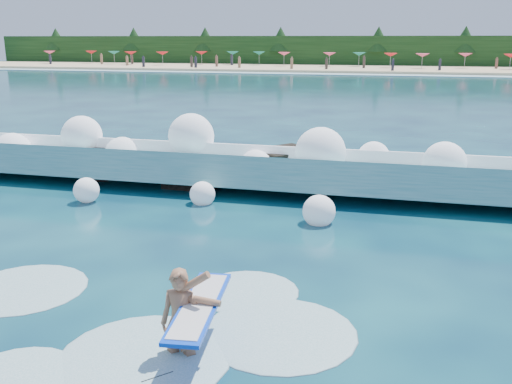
{
  "coord_description": "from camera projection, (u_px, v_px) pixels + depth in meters",
  "views": [
    {
      "loc": [
        4.65,
        -10.02,
        4.55
      ],
      "look_at": [
        1.5,
        2.0,
        1.2
      ],
      "focal_mm": 40.0,
      "sensor_mm": 36.0,
      "label": 1
    }
  ],
  "objects": [
    {
      "name": "treeline",
      "position": [
        380.0,
        52.0,
        93.22
      ],
      "size": [
        140.0,
        4.0,
        5.0
      ],
      "primitive_type": "cube",
      "color": "black",
      "rests_on": "ground"
    },
    {
      "name": "rock_cluster",
      "position": [
        191.0,
        168.0,
        18.91
      ],
      "size": [
        8.23,
        3.08,
        1.3
      ],
      "color": "black",
      "rests_on": "ground"
    },
    {
      "name": "beach_umbrellas",
      "position": [
        377.0,
        54.0,
        86.02
      ],
      "size": [
        113.46,
        6.93,
        0.5
      ],
      "color": "#E94471",
      "rests_on": "ground"
    },
    {
      "name": "breaking_wave",
      "position": [
        219.0,
        167.0,
        18.21
      ],
      "size": [
        19.24,
        2.94,
        1.66
      ],
      "color": "teal",
      "rests_on": "ground"
    },
    {
      "name": "beach",
      "position": [
        376.0,
        69.0,
        84.48
      ],
      "size": [
        140.0,
        20.0,
        0.4
      ],
      "primitive_type": "cube",
      "color": "tan",
      "rests_on": "ground"
    },
    {
      "name": "beachgoers",
      "position": [
        372.0,
        64.0,
        81.92
      ],
      "size": [
        103.57,
        13.93,
        1.92
      ],
      "color": "#3F332D",
      "rests_on": "ground"
    },
    {
      "name": "wave_spray",
      "position": [
        207.0,
        152.0,
        17.93
      ],
      "size": [
        15.25,
        4.69,
        2.32
      ],
      "color": "white",
      "rests_on": "ground"
    },
    {
      "name": "wet_band",
      "position": [
        371.0,
        74.0,
        74.25
      ],
      "size": [
        140.0,
        5.0,
        0.08
      ],
      "primitive_type": "cube",
      "color": "silver",
      "rests_on": "ground"
    },
    {
      "name": "surf_foam",
      "position": [
        162.0,
        330.0,
        9.19
      ],
      "size": [
        8.72,
        5.43,
        0.13
      ],
      "color": "silver",
      "rests_on": "ground"
    },
    {
      "name": "surfer_with_board",
      "position": [
        185.0,
        319.0,
        8.27
      ],
      "size": [
        0.99,
        2.86,
        1.66
      ],
      "color": "#9B6748",
      "rests_on": "ground"
    },
    {
      "name": "ground",
      "position": [
        161.0,
        268.0,
        11.68
      ],
      "size": [
        200.0,
        200.0,
        0.0
      ],
      "primitive_type": "plane",
      "color": "#07203A",
      "rests_on": "ground"
    }
  ]
}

